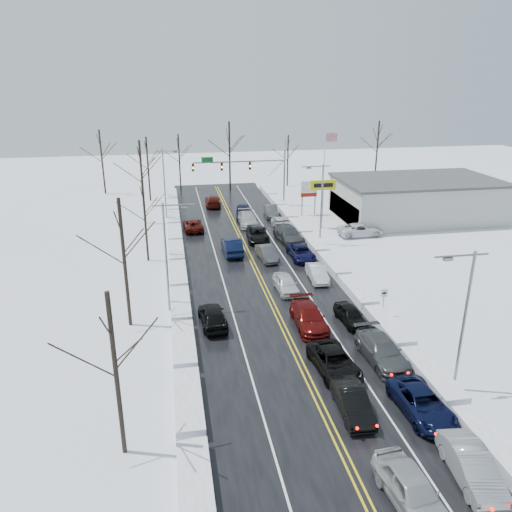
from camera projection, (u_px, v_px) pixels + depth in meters
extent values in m
plane|color=white|center=(263.00, 284.00, 45.84)|extent=(160.00, 160.00, 0.00)
cube|color=black|center=(259.00, 275.00, 47.68)|extent=(14.00, 84.00, 0.01)
cube|color=white|center=(179.00, 281.00, 46.44)|extent=(1.58, 72.00, 0.79)
cube|color=white|center=(335.00, 270.00, 48.93)|extent=(1.58, 72.00, 0.79)
cylinder|color=slate|center=(284.00, 178.00, 71.70)|extent=(0.24, 0.24, 8.00)
cylinder|color=slate|center=(239.00, 162.00, 69.77)|extent=(13.00, 0.18, 0.18)
cylinder|color=slate|center=(276.00, 168.00, 71.02)|extent=(2.33, 0.10, 2.33)
cube|color=#0C591E|center=(207.00, 160.00, 68.89)|extent=(1.60, 0.08, 0.70)
cube|color=black|center=(250.00, 166.00, 70.24)|extent=(0.32, 0.25, 1.05)
sphere|color=#3F0705|center=(250.00, 164.00, 69.99)|extent=(0.20, 0.20, 0.20)
sphere|color=orange|center=(250.00, 166.00, 70.09)|extent=(0.22, 0.22, 0.22)
sphere|color=black|center=(250.00, 168.00, 70.19)|extent=(0.20, 0.20, 0.20)
cube|color=black|center=(222.00, 167.00, 69.58)|extent=(0.32, 0.25, 1.05)
sphere|color=#3F0705|center=(222.00, 165.00, 69.33)|extent=(0.20, 0.20, 0.20)
sphere|color=orange|center=(222.00, 167.00, 69.43)|extent=(0.22, 0.22, 0.22)
sphere|color=black|center=(222.00, 169.00, 69.54)|extent=(0.20, 0.20, 0.20)
cube|color=black|center=(193.00, 168.00, 68.93)|extent=(0.32, 0.25, 1.05)
sphere|color=#3F0705|center=(193.00, 166.00, 68.67)|extent=(0.20, 0.20, 0.20)
sphere|color=orange|center=(193.00, 168.00, 68.78)|extent=(0.22, 0.22, 0.22)
sphere|color=black|center=(193.00, 170.00, 68.88)|extent=(0.20, 0.20, 0.20)
cylinder|color=slate|center=(322.00, 206.00, 61.36)|extent=(0.20, 0.20, 5.60)
cube|color=yellow|center=(323.00, 185.00, 60.46)|extent=(3.20, 0.30, 1.20)
cube|color=black|center=(323.00, 185.00, 60.30)|extent=(2.40, 0.04, 0.50)
cylinder|color=slate|center=(302.00, 201.00, 67.03)|extent=(0.16, 0.16, 4.00)
cylinder|color=slate|center=(315.00, 200.00, 67.33)|extent=(0.16, 0.16, 4.00)
cube|color=white|center=(309.00, 184.00, 66.38)|extent=(2.20, 0.22, 0.70)
cube|color=white|center=(309.00, 190.00, 66.66)|extent=(2.20, 0.22, 0.70)
cube|color=maroon|center=(309.00, 195.00, 66.90)|extent=(2.20, 0.22, 0.50)
cylinder|color=slate|center=(383.00, 303.00, 39.41)|extent=(0.08, 0.08, 2.20)
cube|color=white|center=(384.00, 293.00, 39.10)|extent=(0.55, 0.05, 0.70)
cube|color=black|center=(384.00, 293.00, 39.07)|extent=(0.35, 0.02, 0.15)
cylinder|color=silver|center=(324.00, 167.00, 74.27)|extent=(0.14, 0.14, 10.00)
cube|color=#A5A5A1|center=(416.00, 200.00, 65.53)|extent=(20.00, 12.00, 5.00)
cube|color=#262628|center=(344.00, 210.00, 64.21)|extent=(0.10, 11.00, 2.80)
cube|color=#3F3F42|center=(418.00, 180.00, 64.61)|extent=(20.40, 12.40, 0.30)
cylinder|color=slate|center=(464.00, 324.00, 29.05)|extent=(0.18, 0.18, 9.00)
cylinder|color=slate|center=(462.00, 256.00, 27.43)|extent=(3.20, 0.12, 0.12)
cube|color=slate|center=(448.00, 259.00, 27.35)|extent=(0.50, 0.25, 0.18)
cylinder|color=slate|center=(321.00, 205.00, 54.91)|extent=(0.18, 0.18, 9.00)
cylinder|color=slate|center=(316.00, 166.00, 53.28)|extent=(3.20, 0.12, 0.12)
cube|color=slate|center=(309.00, 168.00, 53.20)|extent=(0.50, 0.25, 0.18)
cylinder|color=slate|center=(166.00, 259.00, 39.19)|extent=(0.18, 0.18, 9.00)
cylinder|color=slate|center=(173.00, 205.00, 37.83)|extent=(3.20, 0.12, 0.12)
cube|color=slate|center=(184.00, 207.00, 38.01)|extent=(0.50, 0.25, 0.18)
cylinder|color=slate|center=(164.00, 184.00, 65.05)|extent=(0.18, 0.18, 9.00)
cylinder|color=slate|center=(169.00, 151.00, 63.68)|extent=(3.20, 0.12, 0.12)
cube|color=slate|center=(175.00, 152.00, 63.87)|extent=(0.50, 0.25, 0.18)
cylinder|color=#2D231C|center=(116.00, 377.00, 24.00)|extent=(0.24, 0.24, 9.00)
cylinder|color=#2D231C|center=(125.00, 264.00, 36.68)|extent=(0.27, 0.27, 10.00)
cylinder|color=#2D231C|center=(145.00, 221.00, 50.03)|extent=(0.23, 0.23, 8.50)
cylinder|color=#2D231C|center=(142.00, 183.00, 62.50)|extent=(0.28, 0.28, 10.50)
cylinder|color=#2D231C|center=(148.00, 169.00, 73.82)|extent=(0.25, 0.25, 9.50)
cylinder|color=#2D231C|center=(102.00, 162.00, 78.09)|extent=(0.27, 0.27, 10.00)
cylinder|color=#2D231C|center=(179.00, 162.00, 81.15)|extent=(0.24, 0.24, 9.00)
cylinder|color=#2D231C|center=(230.00, 156.00, 80.27)|extent=(0.29, 0.29, 11.00)
cylinder|color=#2D231C|center=(288.00, 161.00, 83.73)|extent=(0.23, 0.23, 8.50)
cylinder|color=#2D231C|center=(377.00, 152.00, 86.47)|extent=(0.28, 0.28, 10.50)
imported|color=#9FA2A7|center=(410.00, 505.00, 22.44)|extent=(2.33, 5.00, 1.65)
imported|color=black|center=(351.00, 412.00, 28.54)|extent=(1.73, 4.48, 1.45)
imported|color=black|center=(334.00, 371.00, 32.42)|extent=(2.70, 5.29, 1.43)
imported|color=#540C0B|center=(308.00, 326.00, 38.18)|extent=(2.34, 5.49, 1.58)
imported|color=silver|center=(286.00, 291.00, 44.27)|extent=(1.83, 4.29, 1.45)
imported|color=#3C3F41|center=(267.00, 260.00, 51.74)|extent=(1.90, 4.38, 1.40)
imported|color=black|center=(258.00, 241.00, 57.56)|extent=(2.77, 5.29, 1.42)
imported|color=#ACAFB4|center=(248.00, 225.00, 63.48)|extent=(2.43, 5.51, 1.57)
imported|color=black|center=(244.00, 218.00, 66.65)|extent=(2.61, 5.14, 1.68)
imported|color=#989BA0|center=(469.00, 479.00, 23.84)|extent=(2.12, 4.82, 1.54)
imported|color=black|center=(421.00, 414.00, 28.41)|extent=(2.50, 5.16, 1.42)
imported|color=#414346|center=(381.00, 361.00, 33.61)|extent=(2.43, 5.55, 1.59)
imported|color=black|center=(350.00, 323.00, 38.70)|extent=(1.90, 4.06, 1.34)
imported|color=silver|center=(317.00, 280.00, 46.70)|extent=(1.64, 4.22, 1.37)
imported|color=black|center=(301.00, 258.00, 52.03)|extent=(2.27, 4.91, 1.36)
imported|color=#383A3D|center=(288.00, 241.00, 57.30)|extent=(2.93, 6.12, 1.72)
imported|color=silver|center=(281.00, 229.00, 61.81)|extent=(2.07, 4.29, 1.41)
imported|color=#3E4143|center=(271.00, 216.00, 67.20)|extent=(1.91, 4.63, 1.49)
imported|color=black|center=(232.00, 253.00, 53.47)|extent=(1.95, 5.25, 1.72)
imported|color=#50100A|center=(193.00, 230.00, 61.35)|extent=(2.46, 4.93, 1.34)
imported|color=#4E110A|center=(213.00, 206.00, 72.44)|extent=(2.39, 5.36, 1.53)
imported|color=black|center=(213.00, 325.00, 38.31)|extent=(2.19, 4.79, 1.59)
imported|color=white|center=(360.00, 236.00, 59.19)|extent=(5.49, 2.67, 1.50)
imported|color=#414346|center=(367.00, 223.00, 64.37)|extent=(2.21, 4.82, 1.37)
imported|color=#540B0B|center=(339.00, 213.00, 68.79)|extent=(1.91, 4.20, 1.40)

